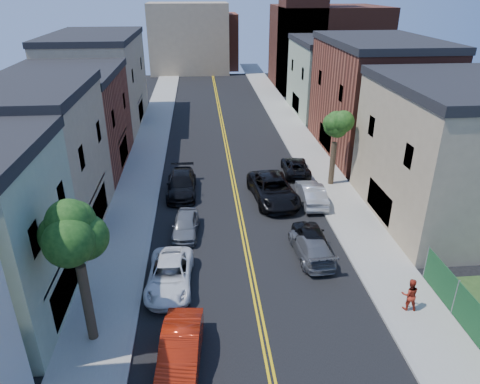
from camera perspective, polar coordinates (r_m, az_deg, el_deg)
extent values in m
cube|color=gray|center=(45.05, -11.85, 5.47)|extent=(3.20, 100.00, 0.15)
cube|color=gray|center=(45.94, 8.21, 6.15)|extent=(3.20, 100.00, 0.15)
cube|color=gray|center=(44.88, -9.63, 5.58)|extent=(0.30, 100.00, 0.15)
cube|color=gray|center=(45.58, 6.05, 6.11)|extent=(0.30, 100.00, 0.15)
cube|color=#998466|center=(31.29, -26.41, 3.03)|extent=(9.00, 10.00, 9.00)
cube|color=brown|center=(41.34, -21.38, 8.20)|extent=(9.00, 12.00, 8.00)
cube|color=#998466|center=(54.39, -17.84, 13.33)|extent=(9.00, 16.00, 9.50)
cube|color=#998466|center=(32.70, 25.56, 4.10)|extent=(9.00, 12.00, 9.00)
cube|color=brown|center=(44.59, 17.00, 11.33)|extent=(9.00, 14.00, 10.00)
cube|color=gray|center=(57.66, 11.85, 14.10)|extent=(9.00, 12.00, 8.50)
cube|color=#4C2319|center=(73.54, 11.12, 17.89)|extent=(16.00, 14.00, 12.00)
cube|color=#4C2319|center=(67.99, 8.09, 21.76)|extent=(6.00, 6.00, 22.00)
cube|color=#998466|center=(84.67, -6.61, 19.11)|extent=(14.00, 8.00, 12.00)
cube|color=brown|center=(88.78, -3.82, 18.84)|extent=(10.00, 8.00, 10.00)
cylinder|color=#332619|center=(21.34, -19.14, -13.37)|extent=(0.44, 0.44, 3.96)
sphere|color=#12350E|center=(19.05, -20.97, -3.11)|extent=(5.20, 5.20, 5.20)
sphere|color=#12350E|center=(18.13, -20.18, -0.76)|extent=(3.90, 3.90, 3.90)
sphere|color=#12350E|center=(19.88, -21.82, -3.76)|extent=(3.64, 3.64, 3.64)
cylinder|color=#332619|center=(36.28, 11.87, 3.66)|extent=(0.44, 0.44, 3.52)
sphere|color=#12350E|center=(35.10, 12.41, 9.33)|extent=(4.40, 4.40, 4.40)
sphere|color=#12350E|center=(34.71, 13.41, 10.57)|extent=(3.30, 3.30, 3.30)
sphere|color=#12350E|center=(35.50, 11.46, 8.86)|extent=(3.08, 3.08, 3.08)
imported|color=#B2200B|center=(20.21, -7.71, -19.59)|extent=(2.07, 4.90, 1.57)
imported|color=white|center=(24.56, -9.07, -10.58)|extent=(2.56, 5.20, 1.42)
imported|color=slate|center=(29.15, -7.06, -4.26)|extent=(1.94, 4.14, 1.37)
imported|color=black|center=(34.77, -7.58, 1.03)|extent=(2.28, 5.52, 1.60)
imported|color=#525459|center=(27.03, 9.22, -6.91)|extent=(2.22, 4.96, 1.41)
imported|color=black|center=(27.62, 9.18, -5.96)|extent=(1.94, 4.65, 1.57)
imported|color=#9C9EA3|center=(33.40, 9.20, -0.19)|extent=(1.75, 4.73, 1.55)
imported|color=black|center=(38.52, 7.19, 3.28)|extent=(2.39, 4.76, 1.29)
imported|color=black|center=(33.41, 4.29, 0.32)|extent=(3.60, 6.70, 1.79)
imported|color=#9D2718|center=(23.99, 21.10, -12.25)|extent=(0.95, 0.80, 1.75)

